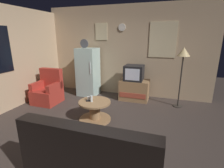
{
  "coord_description": "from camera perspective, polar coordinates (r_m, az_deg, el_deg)",
  "views": [
    {
      "loc": [
        1.31,
        -2.82,
        1.87
      ],
      "look_at": [
        0.07,
        0.9,
        0.75
      ],
      "focal_mm": 27.22,
      "sensor_mm": 36.0,
      "label": 1
    }
  ],
  "objects": [
    {
      "name": "armchair",
      "position": [
        5.21,
        -20.69,
        -2.21
      ],
      "size": [
        0.68,
        0.68,
        0.96
      ],
      "color": "#A52D23",
      "rests_on": "ground_plane"
    },
    {
      "name": "couch",
      "position": [
        2.43,
        -6.06,
        -24.06
      ],
      "size": [
        1.7,
        0.8,
        0.92
      ],
      "color": "black",
      "rests_on": "ground_plane"
    },
    {
      "name": "wine_glass",
      "position": [
        3.79,
        -6.94,
        -4.87
      ],
      "size": [
        0.05,
        0.05,
        0.15
      ],
      "primitive_type": "cylinder",
      "color": "silver",
      "rests_on": "coffee_table"
    },
    {
      "name": "fridge",
      "position": [
        5.49,
        -8.02,
        4.07
      ],
      "size": [
        0.6,
        0.62,
        1.77
      ],
      "color": "silver",
      "rests_on": "ground_plane"
    },
    {
      "name": "remote_control",
      "position": [
        3.84,
        -7.61,
        -5.63
      ],
      "size": [
        0.16,
        0.09,
        0.02
      ],
      "primitive_type": "cube",
      "rotation": [
        0.0,
        0.0,
        0.33
      ],
      "color": "black",
      "rests_on": "coffee_table"
    },
    {
      "name": "coffee_table",
      "position": [
        3.92,
        -5.79,
        -8.91
      ],
      "size": [
        0.72,
        0.72,
        0.46
      ],
      "color": "#9E754C",
      "rests_on": "ground_plane"
    },
    {
      "name": "tv_stand",
      "position": [
        5.13,
        7.48,
        -2.0
      ],
      "size": [
        0.84,
        0.53,
        0.61
      ],
      "color": "#9E754C",
      "rests_on": "ground_plane"
    },
    {
      "name": "crt_tv",
      "position": [
        4.99,
        7.4,
        3.74
      ],
      "size": [
        0.54,
        0.51,
        0.44
      ],
      "color": "black",
      "rests_on": "tv_stand"
    },
    {
      "name": "mug_ceramic_white",
      "position": [
        3.88,
        -7.83,
        -4.88
      ],
      "size": [
        0.08,
        0.08,
        0.09
      ],
      "primitive_type": "cylinder",
      "color": "silver",
      "rests_on": "coffee_table"
    },
    {
      "name": "wall_with_art",
      "position": [
        5.45,
        4.63,
        10.83
      ],
      "size": [
        5.2,
        0.12,
        2.77
      ],
      "color": "tan",
      "rests_on": "ground_plane"
    },
    {
      "name": "standing_lamp",
      "position": [
        4.7,
        22.82,
        8.47
      ],
      "size": [
        0.32,
        0.32,
        1.59
      ],
      "color": "#332D28",
      "rests_on": "ground_plane"
    },
    {
      "name": "ground_plane",
      "position": [
        3.63,
        -5.76,
        -15.18
      ],
      "size": [
        12.0,
        12.0,
        0.0
      ],
      "primitive_type": "plane",
      "color": "#3D332D"
    }
  ]
}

